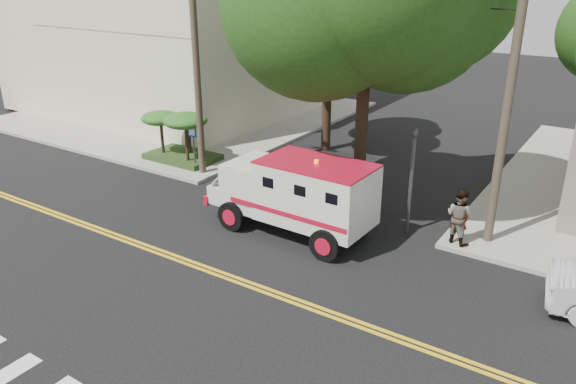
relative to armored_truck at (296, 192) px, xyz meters
The scene contains 13 objects.
ground 3.87m from the armored_truck, 101.65° to the right, with size 100.00×100.00×0.00m, color black.
sidewalk_nw 17.44m from the armored_truck, 144.89° to the left, with size 17.00×17.00×0.15m, color gray.
building_left 20.22m from the armored_truck, 144.67° to the left, with size 16.00×14.00×10.00m, color beige.
utility_pole_left 7.43m from the armored_truck, 158.43° to the left, with size 0.28×0.28×9.00m, color #382D23.
utility_pole_right 6.89m from the armored_truck, 25.83° to the left, with size 0.28×0.28×9.00m, color #382D23.
tree_main 6.43m from the armored_truck, 65.81° to the left, with size 6.08×5.70×9.85m.
tree_left 9.91m from the armored_truck, 112.32° to the left, with size 4.48×4.20×7.70m.
traffic_signal 3.80m from the armored_truck, 34.30° to the left, with size 0.15×0.18×3.60m.
accessibility_sign 7.42m from the armored_truck, 158.89° to the left, with size 0.45×0.10×2.02m.
palm_planter 8.74m from the armored_truck, 159.04° to the left, with size 3.52×2.63×2.36m.
armored_truck is the anchor object (origin of this frame).
pedestrian_a 5.21m from the armored_truck, 22.71° to the left, with size 0.55×0.36×1.51m, color gray.
pedestrian_b 5.20m from the armored_truck, 22.71° to the left, with size 0.88×0.68×1.80m, color gray.
Camera 1 is at (9.80, -10.79, 8.35)m, focal length 35.00 mm.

